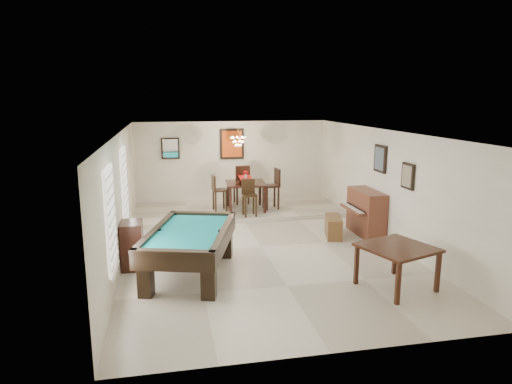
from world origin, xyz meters
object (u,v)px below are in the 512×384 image
object	(u,v)px
pool_table	(190,253)
dining_chair_west	(220,193)
flower_vase	(246,174)
upright_piano	(361,213)
dining_chair_north	(241,184)
dining_table	(246,194)
piano_bench	(333,227)
apothecary_chest	(132,245)
square_table	(396,267)
chandelier	(238,138)
dining_chair_south	(250,198)
dining_chair_east	(271,189)

from	to	relation	value
pool_table	dining_chair_west	bearing A→B (deg)	92.01
flower_vase	dining_chair_west	xyz separation A→B (m)	(-0.76, 0.03, -0.52)
upright_piano	dining_chair_north	world-z (taller)	dining_chair_north
upright_piano	dining_table	xyz separation A→B (m)	(-2.42, 2.60, 0.03)
piano_bench	dining_chair_west	world-z (taller)	dining_chair_west
dining_table	dining_chair_north	distance (m)	0.81
apothecary_chest	dining_chair_west	bearing A→B (deg)	60.15
square_table	dining_table	distance (m)	6.00
piano_bench	chandelier	bearing A→B (deg)	124.02
dining_chair_south	dining_chair_west	size ratio (longest dim) A/B	0.97
upright_piano	piano_bench	bearing A→B (deg)	-176.36
flower_vase	chandelier	xyz separation A→B (m)	(-0.19, 0.14, 1.04)
pool_table	apothecary_chest	size ratio (longest dim) A/B	2.77
flower_vase	dining_chair_south	world-z (taller)	flower_vase
dining_chair_north	dining_chair_south	bearing A→B (deg)	83.35
dining_chair_south	chandelier	world-z (taller)	chandelier
flower_vase	dining_chair_north	xyz separation A→B (m)	(-0.00, 0.80, -0.44)
piano_bench	flower_vase	xyz separation A→B (m)	(-1.69, 2.65, 0.91)
apothecary_chest	dining_chair_south	size ratio (longest dim) A/B	0.93
flower_vase	chandelier	size ratio (longest dim) A/B	0.39
chandelier	dining_chair_north	bearing A→B (deg)	74.21
dining_chair_north	dining_chair_east	size ratio (longest dim) A/B	1.01
apothecary_chest	flower_vase	bearing A→B (deg)	52.14
upright_piano	dining_chair_west	size ratio (longest dim) A/B	1.28
upright_piano	apothecary_chest	distance (m)	5.51
square_table	chandelier	xyz separation A→B (m)	(-1.88, 5.90, 1.81)
flower_vase	piano_bench	bearing A→B (deg)	-57.41
upright_piano	chandelier	distance (m)	4.13
dining_chair_west	dining_table	bearing A→B (deg)	-98.39
dining_chair_south	square_table	bearing A→B (deg)	-74.20
square_table	flower_vase	size ratio (longest dim) A/B	4.84
dining_chair_north	dining_chair_east	distance (m)	1.12
flower_vase	dining_chair_west	distance (m)	0.92
dining_table	dining_chair_east	world-z (taller)	dining_chair_east
upright_piano	apothecary_chest	bearing A→B (deg)	-167.37
dining_chair_south	pool_table	bearing A→B (deg)	-119.55
upright_piano	dining_table	world-z (taller)	upright_piano
square_table	chandelier	distance (m)	6.45
piano_bench	chandelier	xyz separation A→B (m)	(-1.88, 2.79, 1.95)
piano_bench	dining_chair_north	size ratio (longest dim) A/B	0.74
pool_table	dining_chair_east	distance (m)	5.08
pool_table	flower_vase	size ratio (longest dim) A/B	11.19
dining_chair_east	apothecary_chest	bearing A→B (deg)	-49.85
upright_piano	dining_chair_south	world-z (taller)	dining_chair_south
dining_table	flower_vase	xyz separation A→B (m)	(0.00, 0.00, 0.58)
apothecary_chest	dining_chair_north	distance (m)	5.48
dining_table	square_table	bearing A→B (deg)	-73.66
pool_table	chandelier	bearing A→B (deg)	85.78
apothecary_chest	dining_table	distance (m)	4.83
dining_table	dining_chair_east	xyz separation A→B (m)	(0.74, -0.04, 0.13)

